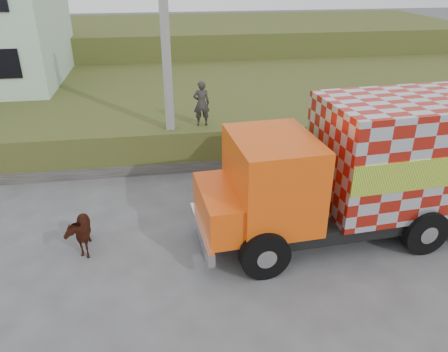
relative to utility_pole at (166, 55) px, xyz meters
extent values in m
plane|color=#474749|center=(1.00, -4.60, -4.08)|extent=(120.00, 120.00, 0.00)
cube|color=#3B531B|center=(1.00, 5.40, -3.33)|extent=(40.00, 12.00, 1.50)
cube|color=#3B531B|center=(1.00, 17.40, -2.58)|extent=(40.00, 12.00, 3.00)
cube|color=#595651|center=(-1.00, -0.40, -3.88)|extent=(16.00, 0.50, 0.40)
cube|color=gray|center=(0.00, 0.00, -0.08)|extent=(0.30, 0.30, 8.00)
cube|color=black|center=(5.00, -5.12, -3.35)|extent=(7.73, 3.03, 0.39)
cube|color=#DA490B|center=(2.34, -5.33, -2.13)|extent=(2.19, 2.71, 2.23)
cube|color=#DA490B|center=(1.07, -5.43, -2.80)|extent=(1.29, 2.42, 1.00)
cube|color=silver|center=(6.34, -5.02, -1.74)|extent=(5.31, 3.06, 2.89)
cube|color=yellow|center=(6.23, -3.67, -1.74)|extent=(5.11, 0.44, 0.78)
cube|color=silver|center=(0.51, -5.47, -3.46)|extent=(0.36, 2.56, 0.33)
cylinder|color=black|center=(1.89, -6.65, -3.46)|extent=(1.25, 0.48, 1.22)
cylinder|color=black|center=(1.69, -4.10, -3.46)|extent=(1.25, 0.48, 1.22)
cylinder|color=black|center=(6.21, -6.31, -3.46)|extent=(1.25, 0.48, 1.22)
cylinder|color=black|center=(6.01, -3.76, -3.46)|extent=(1.25, 0.48, 1.22)
cylinder|color=black|center=(7.79, -3.62, -3.46)|extent=(1.25, 0.48, 1.22)
imported|color=black|center=(-2.65, -4.87, -3.49)|extent=(0.82, 1.45, 1.16)
imported|color=#2C2B27|center=(1.16, 0.20, -1.76)|extent=(0.61, 0.41, 1.63)
camera|label=1|loc=(-0.37, -14.89, 2.82)|focal=35.00mm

